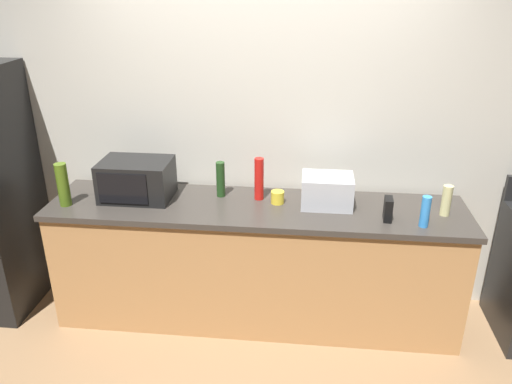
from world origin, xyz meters
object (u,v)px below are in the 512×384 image
object	(u,v)px
bottle_hot_sauce	(259,179)
bottle_spray_cleaner	(425,212)
bottle_wine	(221,179)
toaster_oven	(327,191)
cordless_phone	(388,209)
microwave	(137,179)
bottle_vinegar	(446,200)
bottle_olive_oil	(63,185)
mug_yellow	(278,197)

from	to	relation	value
bottle_hot_sauce	bottle_spray_cleaner	bearing A→B (deg)	-15.98
bottle_wine	bottle_spray_cleaner	distance (m)	1.37
bottle_spray_cleaner	toaster_oven	bearing A→B (deg)	157.16
bottle_spray_cleaner	bottle_hot_sauce	size ratio (longest dim) A/B	0.67
cordless_phone	bottle_spray_cleaner	world-z (taller)	bottle_spray_cleaner
cordless_phone	bottle_wine	bearing A→B (deg)	170.58
microwave	bottle_vinegar	bearing A→B (deg)	-1.58
bottle_olive_oil	bottle_wine	distance (m)	1.06
microwave	cordless_phone	size ratio (longest dim) A/B	3.20
microwave	bottle_hot_sauce	size ratio (longest dim) A/B	1.60
cordless_phone	toaster_oven	bearing A→B (deg)	157.83
bottle_wine	bottle_spray_cleaner	size ratio (longest dim) A/B	1.25
bottle_wine	microwave	bearing A→B (deg)	-171.38
cordless_phone	bottle_hot_sauce	distance (m)	0.88
toaster_oven	cordless_phone	bearing A→B (deg)	-25.80
mug_yellow	bottle_hot_sauce	bearing A→B (deg)	157.15
bottle_wine	bottle_hot_sauce	world-z (taller)	bottle_hot_sauce
microwave	bottle_hot_sauce	xyz separation A→B (m)	(0.85, 0.07, 0.01)
bottle_hot_sauce	mug_yellow	distance (m)	0.18
bottle_olive_oil	bottle_vinegar	distance (m)	2.52
toaster_oven	mug_yellow	xyz separation A→B (m)	(-0.33, -0.00, -0.06)
cordless_phone	bottle_olive_oil	distance (m)	2.14
bottle_wine	bottle_olive_oil	bearing A→B (deg)	-165.55
bottle_olive_oil	mug_yellow	distance (m)	1.44
toaster_oven	mug_yellow	world-z (taller)	toaster_oven
bottle_spray_cleaner	bottle_hot_sauce	xyz separation A→B (m)	(-1.06, 0.30, 0.05)
microwave	bottle_vinegar	xyz separation A→B (m)	(2.07, -0.06, -0.03)
bottle_olive_oil	mug_yellow	size ratio (longest dim) A/B	3.33
bottle_olive_oil	cordless_phone	bearing A→B (deg)	0.11
cordless_phone	bottle_hot_sauce	world-z (taller)	bottle_hot_sauce
microwave	mug_yellow	size ratio (longest dim) A/B	5.36
bottle_vinegar	microwave	bearing A→B (deg)	178.42
microwave	cordless_phone	bearing A→B (deg)	-5.80
toaster_oven	mug_yellow	distance (m)	0.34
toaster_oven	bottle_spray_cleaner	size ratio (longest dim) A/B	1.69
cordless_phone	bottle_vinegar	distance (m)	0.40
microwave	bottle_wine	size ratio (longest dim) A/B	1.90
cordless_phone	bottle_spray_cleaner	bearing A→B (deg)	-13.61
bottle_olive_oil	bottle_spray_cleaner	distance (m)	2.35
bottle_hot_sauce	bottle_olive_oil	bearing A→B (deg)	-169.43
bottle_spray_cleaner	microwave	bearing A→B (deg)	172.88
cordless_phone	mug_yellow	distance (m)	0.74
bottle_olive_oil	bottle_vinegar	size ratio (longest dim) A/B	1.46
microwave	bottle_olive_oil	bearing A→B (deg)	-158.47
mug_yellow	cordless_phone	bearing A→B (deg)	-14.25
microwave	bottle_olive_oil	xyz separation A→B (m)	(-0.45, -0.18, 0.01)
toaster_oven	bottle_wine	world-z (taller)	bottle_wine
microwave	bottle_hot_sauce	world-z (taller)	bottle_hot_sauce
bottle_vinegar	toaster_oven	bearing A→B (deg)	174.79
bottle_vinegar	mug_yellow	size ratio (longest dim) A/B	2.28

